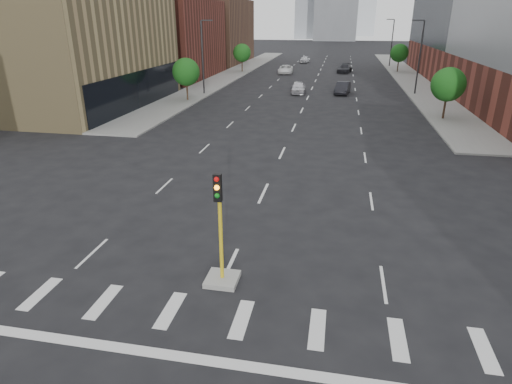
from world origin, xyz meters
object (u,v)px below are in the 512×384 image
(car_far_left, at_px, (286,69))
(median_traffic_signal, at_px, (221,260))
(car_distant, at_px, (305,59))
(car_mid_right, at_px, (343,88))
(car_near_left, at_px, (298,88))
(car_deep_right, at_px, (345,68))

(car_far_left, bearing_deg, median_traffic_signal, -87.98)
(car_distant, bearing_deg, car_mid_right, -71.49)
(median_traffic_signal, distance_m, car_mid_right, 44.95)
(median_traffic_signal, xyz_separation_m, car_distant, (-4.17, 86.01, -0.26))
(median_traffic_signal, relative_size, car_distant, 1.04)
(car_mid_right, xyz_separation_m, car_far_left, (-10.13, 20.58, -0.03))
(median_traffic_signal, bearing_deg, car_mid_right, 84.60)
(car_near_left, distance_m, car_far_left, 21.64)
(median_traffic_signal, bearing_deg, car_far_left, 95.16)
(car_near_left, relative_size, car_deep_right, 0.86)
(median_traffic_signal, height_order, car_far_left, median_traffic_signal)
(median_traffic_signal, distance_m, car_near_left, 44.17)
(car_near_left, xyz_separation_m, car_far_left, (-4.39, 21.19, -0.03))
(car_mid_right, bearing_deg, car_distant, 108.74)
(car_mid_right, relative_size, car_deep_right, 0.90)
(car_near_left, xyz_separation_m, car_mid_right, (5.73, 0.61, 0.00))
(car_deep_right, bearing_deg, car_mid_right, -81.10)
(car_mid_right, xyz_separation_m, car_deep_right, (0.26, 23.96, -0.01))
(car_near_left, distance_m, car_mid_right, 5.77)
(car_near_left, bearing_deg, median_traffic_signal, -90.95)
(median_traffic_signal, relative_size, car_mid_right, 0.95)
(car_near_left, bearing_deg, car_distant, 90.75)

